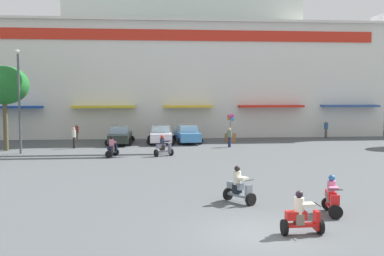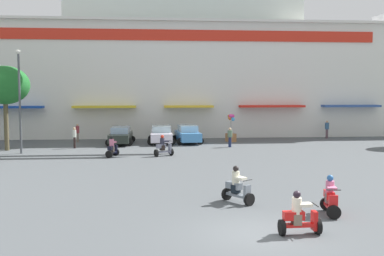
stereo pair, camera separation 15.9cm
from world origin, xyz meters
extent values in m
plane|color=#505558|center=(0.00, 13.00, 0.00)|extent=(128.00, 128.00, 0.00)
cube|color=silver|center=(0.00, 36.80, 5.64)|extent=(40.33, 13.60, 11.29)
cube|color=red|center=(0.00, 29.94, 9.95)|extent=(37.10, 0.12, 1.03)
cube|color=silver|center=(0.00, 29.90, 11.41)|extent=(40.33, 0.70, 0.24)
cube|color=#1741A0|center=(-16.29, 29.45, 3.14)|extent=(5.57, 1.10, 0.20)
cube|color=gold|center=(-7.87, 29.45, 3.14)|extent=(5.92, 1.10, 0.20)
cube|color=gold|center=(0.14, 29.45, 3.14)|extent=(4.72, 1.10, 0.20)
cube|color=red|center=(8.30, 29.45, 3.14)|extent=(6.40, 1.10, 0.20)
cube|color=#2E4C8F|center=(16.33, 29.45, 3.14)|extent=(5.77, 1.10, 0.20)
cylinder|color=brown|center=(-14.76, 22.39, 1.89)|extent=(0.35, 0.35, 3.79)
ellipsoid|color=#1F6528|center=(-14.76, 22.39, 5.10)|extent=(3.76, 3.21, 2.98)
cube|color=#222A25|center=(-6.13, 25.68, 0.63)|extent=(1.92, 4.43, 0.72)
cube|color=#97B3CF|center=(-6.13, 25.68, 1.26)|extent=(1.58, 2.24, 0.55)
cylinder|color=black|center=(-6.92, 27.06, 0.30)|extent=(0.61, 0.19, 0.60)
cylinder|color=black|center=(-5.21, 26.98, 0.30)|extent=(0.61, 0.19, 0.60)
cylinder|color=black|center=(-7.05, 24.37, 0.30)|extent=(0.61, 0.19, 0.60)
cylinder|color=black|center=(-5.34, 24.29, 0.30)|extent=(0.61, 0.19, 0.60)
cube|color=white|center=(-2.59, 26.07, 0.64)|extent=(1.92, 4.45, 0.73)
cube|color=#9DB7BE|center=(-2.59, 26.07, 1.29)|extent=(1.62, 2.23, 0.57)
cylinder|color=black|center=(-3.48, 27.45, 0.30)|extent=(0.60, 0.18, 0.60)
cylinder|color=black|center=(-1.64, 27.42, 0.30)|extent=(0.60, 0.18, 0.60)
cylinder|color=black|center=(-3.53, 24.72, 0.30)|extent=(0.60, 0.18, 0.60)
cylinder|color=black|center=(-1.69, 24.68, 0.30)|extent=(0.60, 0.18, 0.60)
cube|color=#4389CD|center=(-0.25, 26.10, 0.65)|extent=(2.15, 4.50, 0.76)
cube|color=#8DB4CA|center=(-0.25, 26.10, 1.31)|extent=(1.71, 2.31, 0.57)
cylinder|color=black|center=(-1.25, 27.36, 0.30)|extent=(0.61, 0.22, 0.60)
cylinder|color=black|center=(0.52, 27.52, 0.30)|extent=(0.61, 0.22, 0.60)
cylinder|color=black|center=(-1.01, 24.67, 0.30)|extent=(0.61, 0.22, 0.60)
cylinder|color=black|center=(0.76, 24.83, 0.30)|extent=(0.61, 0.22, 0.60)
cylinder|color=black|center=(3.10, 1.48, 0.26)|extent=(0.54, 0.23, 0.52)
cylinder|color=black|center=(3.31, 2.69, 0.26)|extent=(0.54, 0.23, 0.52)
cube|color=red|center=(3.20, 2.08, 0.32)|extent=(0.46, 1.11, 0.10)
cube|color=red|center=(3.24, 2.30, 0.73)|extent=(0.41, 0.73, 0.28)
cube|color=red|center=(3.12, 1.60, 0.51)|extent=(0.34, 0.19, 0.71)
cylinder|color=black|center=(3.11, 1.57, 1.07)|extent=(0.52, 0.13, 0.04)
cube|color=#775E5D|center=(3.22, 2.20, 0.61)|extent=(0.36, 0.33, 0.36)
cylinder|color=#D56C92|center=(3.22, 2.20, 1.04)|extent=(0.37, 0.37, 0.49)
sphere|color=#2960A4|center=(3.22, 2.20, 1.39)|extent=(0.25, 0.25, 0.25)
cube|color=#D56C92|center=(3.18, 1.94, 1.06)|extent=(0.41, 0.49, 0.10)
cylinder|color=black|center=(0.44, 3.69, 0.26)|extent=(0.51, 0.42, 0.52)
cylinder|color=black|center=(-0.32, 4.76, 0.26)|extent=(0.51, 0.42, 0.52)
cube|color=slate|center=(0.06, 4.23, 0.32)|extent=(0.89, 1.10, 0.10)
cube|color=slate|center=(-0.08, 4.42, 0.70)|extent=(0.67, 0.77, 0.28)
cube|color=slate|center=(0.36, 3.80, 0.50)|extent=(0.34, 0.30, 0.69)
cylinder|color=black|center=(0.38, 3.78, 1.04)|extent=(0.45, 0.33, 0.04)
cube|color=black|center=(-0.02, 4.34, 0.58)|extent=(0.42, 0.41, 0.36)
cylinder|color=beige|center=(-0.02, 4.34, 1.04)|extent=(0.45, 0.45, 0.56)
sphere|color=black|center=(-0.02, 4.34, 1.44)|extent=(0.25, 0.25, 0.25)
cube|color=beige|center=(0.15, 4.10, 1.07)|extent=(0.53, 0.56, 0.10)
cylinder|color=black|center=(1.88, -0.15, 0.26)|extent=(0.15, 0.52, 0.52)
cylinder|color=black|center=(0.67, -0.16, 0.26)|extent=(0.15, 0.52, 0.52)
cube|color=red|center=(1.27, -0.16, 0.32)|extent=(1.07, 0.29, 0.10)
cube|color=red|center=(1.05, -0.16, 0.65)|extent=(0.68, 0.31, 0.28)
cube|color=red|center=(1.76, -0.15, 0.46)|extent=(0.14, 0.32, 0.64)
cylinder|color=black|center=(1.78, -0.15, 0.99)|extent=(0.04, 0.52, 0.04)
cube|color=#786554|center=(1.15, -0.16, 0.53)|extent=(0.28, 0.32, 0.36)
cylinder|color=beige|center=(1.15, -0.16, 0.97)|extent=(0.32, 0.32, 0.53)
sphere|color=black|center=(1.15, -0.16, 1.35)|extent=(0.25, 0.25, 0.25)
cube|color=beige|center=(1.42, -0.15, 1.00)|extent=(0.44, 0.35, 0.10)
cylinder|color=black|center=(-6.07, 18.74, 0.26)|extent=(0.54, 0.30, 0.52)
cylinder|color=black|center=(-6.45, 17.61, 0.26)|extent=(0.54, 0.30, 0.52)
cube|color=black|center=(-6.26, 18.18, 0.32)|extent=(0.60, 1.08, 0.10)
cube|color=black|center=(-6.33, 17.97, 0.66)|extent=(0.50, 0.73, 0.28)
cube|color=black|center=(-6.11, 18.63, 0.47)|extent=(0.35, 0.23, 0.65)
cylinder|color=black|center=(-6.10, 18.65, 1.00)|extent=(0.50, 0.20, 0.04)
cube|color=#78675B|center=(-6.30, 18.06, 0.54)|extent=(0.39, 0.37, 0.36)
cylinder|color=pink|center=(-6.30, 18.06, 1.00)|extent=(0.41, 0.41, 0.56)
sphere|color=black|center=(-6.30, 18.06, 1.39)|extent=(0.25, 0.25, 0.25)
cube|color=pink|center=(-6.21, 18.31, 1.03)|extent=(0.46, 0.53, 0.10)
cylinder|color=black|center=(-2.07, 18.42, 0.26)|extent=(0.35, 0.53, 0.52)
cylinder|color=black|center=(-3.17, 17.92, 0.26)|extent=(0.35, 0.53, 0.52)
cube|color=slate|center=(-2.62, 18.17, 0.32)|extent=(1.08, 0.70, 0.10)
cube|color=slate|center=(-2.81, 18.08, 0.73)|extent=(0.74, 0.56, 0.28)
cube|color=slate|center=(-2.18, 18.37, 0.52)|extent=(0.26, 0.35, 0.71)
cylinder|color=black|center=(-2.16, 18.38, 1.07)|extent=(0.25, 0.49, 0.04)
cube|color=black|center=(-2.73, 18.12, 0.61)|extent=(0.39, 0.41, 0.36)
cylinder|color=#2D2D3E|center=(-2.73, 18.12, 1.05)|extent=(0.42, 0.42, 0.50)
sphere|color=red|center=(-2.73, 18.12, 1.41)|extent=(0.25, 0.25, 0.25)
cube|color=#2D2D3E|center=(-2.48, 18.23, 1.07)|extent=(0.54, 0.49, 0.10)
cylinder|color=gray|center=(-10.12, 27.64, 0.41)|extent=(0.22, 0.22, 0.83)
cylinder|color=#92353C|center=(-10.12, 27.64, 1.14)|extent=(0.35, 0.35, 0.63)
sphere|color=tan|center=(-10.12, 27.64, 1.56)|extent=(0.20, 0.20, 0.20)
cylinder|color=#584149|center=(13.68, 28.89, 0.45)|extent=(0.34, 0.34, 0.89)
cylinder|color=#2F547A|center=(13.68, 28.89, 1.21)|extent=(0.55, 0.55, 0.63)
sphere|color=tan|center=(13.68, 28.89, 1.63)|extent=(0.21, 0.21, 0.21)
cylinder|color=black|center=(-9.70, 23.25, 0.45)|extent=(0.21, 0.21, 0.90)
cylinder|color=silver|center=(-9.70, 23.25, 1.19)|extent=(0.34, 0.34, 0.58)
sphere|color=tan|center=(-9.70, 23.25, 1.60)|extent=(0.23, 0.23, 0.23)
cylinder|color=#1E274A|center=(3.00, 22.85, 0.42)|extent=(0.33, 0.33, 0.83)
cylinder|color=#556F57|center=(3.00, 22.85, 1.11)|extent=(0.53, 0.53, 0.55)
sphere|color=tan|center=(3.00, 22.85, 1.50)|extent=(0.23, 0.23, 0.23)
cylinder|color=#474C51|center=(-13.16, 20.47, 3.68)|extent=(0.16, 0.16, 7.35)
ellipsoid|color=silver|center=(-13.16, 20.47, 7.53)|extent=(0.40, 0.40, 0.28)
cube|color=#A46B40|center=(3.77, 26.73, 0.38)|extent=(0.96, 1.08, 0.75)
cylinder|color=#4C4C4C|center=(3.77, 26.73, 1.35)|extent=(0.04, 0.04, 1.20)
sphere|color=#E53996|center=(3.93, 26.75, 2.34)|extent=(0.33, 0.33, 0.33)
sphere|color=purple|center=(3.89, 26.84, 2.36)|extent=(0.29, 0.29, 0.29)
sphere|color=orange|center=(3.76, 26.88, 2.28)|extent=(0.35, 0.35, 0.35)
sphere|color=orange|center=(3.63, 26.79, 2.35)|extent=(0.31, 0.31, 0.31)
sphere|color=#DA5E2A|center=(3.66, 26.66, 2.17)|extent=(0.35, 0.35, 0.35)
sphere|color=#EE3B92|center=(3.71, 26.58, 2.38)|extent=(0.34, 0.34, 0.34)
sphere|color=#3799E1|center=(3.92, 26.47, 2.09)|extent=(0.34, 0.34, 0.34)
camera|label=1|loc=(-3.76, -14.47, 4.74)|focal=42.98mm
camera|label=2|loc=(-3.61, -14.49, 4.74)|focal=42.98mm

